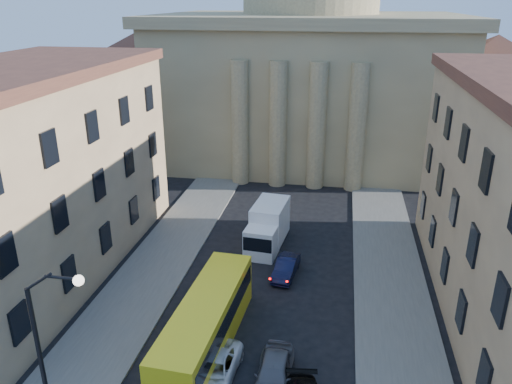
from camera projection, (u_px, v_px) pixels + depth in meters
sidewalk_left at (126, 310)px, 32.01m from camera, size 5.00×60.00×0.15m
sidewalk_right at (398, 339)px, 29.30m from camera, size 5.00×60.00×0.15m
church at (308, 58)px, 60.76m from camera, size 68.02×28.76×36.60m
building_left at (23, 174)px, 34.37m from camera, size 11.60×26.60×14.70m
street_lamp at (49, 346)px, 20.70m from camera, size 2.62×0.44×8.83m
car_left_mid at (214, 370)px, 26.02m from camera, size 2.42×4.86×1.32m
car_right_far at (274, 373)px, 25.59m from camera, size 1.91×4.63×1.57m
car_right_distant at (286, 267)px, 35.89m from camera, size 1.82×4.07×1.30m
city_bus at (206, 323)px, 28.02m from camera, size 3.21×11.33×3.16m
box_truck at (268, 227)px, 40.01m from camera, size 2.97×6.28×3.34m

